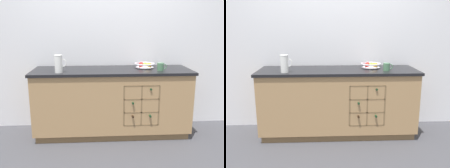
{
  "view_description": "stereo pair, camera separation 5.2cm",
  "coord_description": "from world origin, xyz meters",
  "views": [
    {
      "loc": [
        -0.21,
        -3.25,
        1.49
      ],
      "look_at": [
        0.0,
        0.0,
        0.71
      ],
      "focal_mm": 40.0,
      "sensor_mm": 36.0,
      "label": 1
    },
    {
      "loc": [
        -0.16,
        -3.25,
        1.49
      ],
      "look_at": [
        0.0,
        0.0,
        0.71
      ],
      "focal_mm": 40.0,
      "sensor_mm": 36.0,
      "label": 2
    }
  ],
  "objects": [
    {
      "name": "ceramic_mug",
      "position": [
        0.62,
        -0.12,
        0.95
      ],
      "size": [
        0.13,
        0.09,
        0.1
      ],
      "color": "#4C7A56",
      "rests_on": "kitchen_island"
    },
    {
      "name": "white_pitcher",
      "position": [
        -0.67,
        -0.18,
        1.02
      ],
      "size": [
        0.15,
        0.1,
        0.22
      ],
      "color": "white",
      "rests_on": "kitchen_island"
    },
    {
      "name": "fruit_bowl",
      "position": [
        0.45,
        0.08,
        0.95
      ],
      "size": [
        0.27,
        0.27,
        0.08
      ],
      "color": "silver",
      "rests_on": "kitchen_island"
    },
    {
      "name": "ground_plane",
      "position": [
        0.0,
        0.0,
        0.0
      ],
      "size": [
        14.0,
        14.0,
        0.0
      ],
      "primitive_type": "plane",
      "color": "#424247"
    },
    {
      "name": "back_wall",
      "position": [
        0.0,
        0.37,
        1.27
      ],
      "size": [
        4.45,
        0.06,
        2.55
      ],
      "primitive_type": "cube",
      "color": "white",
      "rests_on": "ground_plane"
    },
    {
      "name": "kitchen_island",
      "position": [
        0.0,
        -0.0,
        0.46
      ],
      "size": [
        2.09,
        0.67,
        0.9
      ],
      "color": "brown",
      "rests_on": "ground_plane"
    }
  ]
}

